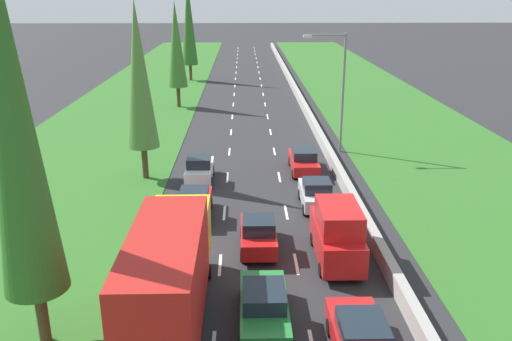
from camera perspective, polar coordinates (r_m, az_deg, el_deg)
name	(u,v)px	position (r m, az deg, el deg)	size (l,w,h in m)	color
ground_plane	(249,99)	(61.87, -0.76, 7.63)	(300.00, 300.00, 0.00)	#28282B
grass_verge_left	(139,100)	(63.02, -12.44, 7.42)	(14.00, 140.00, 0.04)	#2D6623
grass_verge_right	(373,99)	(63.65, 12.38, 7.54)	(14.00, 140.00, 0.04)	#2D6623
median_barrier	(298,95)	(62.11, 4.56, 8.02)	(0.44, 120.00, 0.85)	#9E9B93
lane_markings	(249,99)	(61.87, -0.76, 7.64)	(3.64, 116.00, 0.01)	white
red_box_truck_left_lane	(170,275)	(19.82, -9.19, -10.96)	(2.46, 9.40, 4.18)	black
red_hatchback_left_lane	(195,203)	(29.48, -6.56, -3.48)	(1.74, 3.90, 1.72)	red
red_sedan_right_lane	(361,340)	(19.04, 11.18, -17.38)	(1.82, 4.50, 1.64)	red
red_van_right_lane	(337,233)	(24.77, 8.68, -6.64)	(1.96, 4.90, 2.82)	red
silver_hatchback_right_lane	(316,194)	(30.82, 6.45, -2.47)	(1.74, 3.90, 1.72)	silver
green_sedan_centre_lane	(264,306)	(20.36, 0.86, -14.35)	(1.82, 4.50, 1.64)	#237A33
red_hatchback_centre_lane	(258,234)	(25.72, 0.26, -6.80)	(1.74, 3.90, 1.72)	red
white_hatchback_left_lane	(200,169)	(35.00, -6.06, 0.17)	(1.74, 3.90, 1.72)	white
red_sedan_right_lane_fifth	(304,161)	(36.72, 5.13, 1.06)	(1.82, 4.50, 1.64)	red
poplar_tree_nearest	(12,112)	(18.09, -24.67, 5.71)	(2.17, 2.17, 14.64)	#4C3823
poplar_tree_second	(139,76)	(34.75, -12.43, 9.84)	(2.09, 2.09, 11.50)	#4C3823
poplar_tree_third	(176,45)	(57.29, -8.55, 13.16)	(2.07, 2.07, 10.99)	#4C3823
poplar_tree_fourth	(189,22)	(74.83, -7.22, 15.51)	(2.14, 2.14, 13.64)	#4C3823
street_light_mast	(339,85)	(40.78, 8.84, 9.08)	(3.20, 0.28, 9.00)	gray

